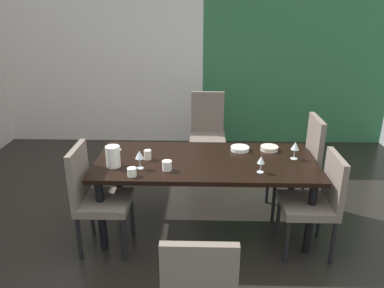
# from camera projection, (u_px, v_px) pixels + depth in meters

# --- Properties ---
(ground_plane) EXTENTS (5.89, 5.85, 0.02)m
(ground_plane) POSITION_uv_depth(u_px,v_px,m) (181.00, 254.00, 3.29)
(ground_plane) COLOR black
(back_panel_interior) EXTENTS (3.12, 0.10, 2.80)m
(back_panel_interior) POSITION_uv_depth(u_px,v_px,m) (97.00, 50.00, 5.51)
(back_panel_interior) COLOR silver
(back_panel_interior) RESTS_ON ground_plane
(garden_window_panel) EXTENTS (2.77, 0.10, 2.80)m
(garden_window_panel) POSITION_uv_depth(u_px,v_px,m) (298.00, 51.00, 5.43)
(garden_window_panel) COLOR #306640
(garden_window_panel) RESTS_ON ground_plane
(dining_table) EXTENTS (1.99, 0.90, 0.72)m
(dining_table) POSITION_uv_depth(u_px,v_px,m) (205.00, 168.00, 3.43)
(dining_table) COLOR black
(dining_table) RESTS_ON ground_plane
(chair_right_near) EXTENTS (0.44, 0.44, 0.90)m
(chair_right_near) POSITION_uv_depth(u_px,v_px,m) (317.00, 198.00, 3.16)
(chair_right_near) COLOR #6E5F56
(chair_right_near) RESTS_ON ground_plane
(chair_head_far) EXTENTS (0.44, 0.45, 1.00)m
(chair_head_far) POSITION_uv_depth(u_px,v_px,m) (207.00, 129.00, 4.77)
(chair_head_far) COLOR #6E5F56
(chair_head_far) RESTS_ON ground_plane
(chair_left_near) EXTENTS (0.44, 0.44, 0.95)m
(chair_left_near) POSITION_uv_depth(u_px,v_px,m) (95.00, 194.00, 3.20)
(chair_left_near) COLOR #6E5F56
(chair_left_near) RESTS_ON ground_plane
(chair_right_far) EXTENTS (0.44, 0.44, 1.03)m
(chair_right_far) POSITION_uv_depth(u_px,v_px,m) (301.00, 164.00, 3.73)
(chair_right_far) COLOR #6E5F56
(chair_right_far) RESTS_ON ground_plane
(chair_head_near) EXTENTS (0.44, 0.44, 0.90)m
(chair_head_near) POSITION_uv_depth(u_px,v_px,m) (199.00, 287.00, 2.18)
(chair_head_near) COLOR #6E5F56
(chair_head_near) RESTS_ON ground_plane
(wine_glass_east) EXTENTS (0.08, 0.08, 0.16)m
(wine_glass_east) POSITION_uv_depth(u_px,v_px,m) (139.00, 155.00, 3.19)
(wine_glass_east) COLOR silver
(wine_glass_east) RESTS_ON dining_table
(wine_glass_corner) EXTENTS (0.06, 0.06, 0.14)m
(wine_glass_corner) POSITION_uv_depth(u_px,v_px,m) (261.00, 161.00, 3.12)
(wine_glass_corner) COLOR silver
(wine_glass_corner) RESTS_ON dining_table
(wine_glass_south) EXTENTS (0.07, 0.07, 0.16)m
(wine_glass_south) POSITION_uv_depth(u_px,v_px,m) (295.00, 146.00, 3.38)
(wine_glass_south) COLOR silver
(wine_glass_south) RESTS_ON dining_table
(serving_bowl_right) EXTENTS (0.17, 0.17, 0.04)m
(serving_bowl_right) POSITION_uv_depth(u_px,v_px,m) (269.00, 148.00, 3.61)
(serving_bowl_right) COLOR beige
(serving_bowl_right) RESTS_ON dining_table
(serving_bowl_left) EXTENTS (0.18, 0.18, 0.04)m
(serving_bowl_left) POSITION_uv_depth(u_px,v_px,m) (240.00, 149.00, 3.61)
(serving_bowl_left) COLOR white
(serving_bowl_left) RESTS_ON dining_table
(cup_center) EXTENTS (0.08, 0.08, 0.09)m
(cup_center) POSITION_uv_depth(u_px,v_px,m) (167.00, 166.00, 3.18)
(cup_center) COLOR white
(cup_center) RESTS_ON dining_table
(cup_front) EXTENTS (0.08, 0.08, 0.07)m
(cup_front) POSITION_uv_depth(u_px,v_px,m) (132.00, 172.00, 3.08)
(cup_front) COLOR white
(cup_front) RESTS_ON dining_table
(cup_near_shelf) EXTENTS (0.07, 0.07, 0.09)m
(cup_near_shelf) POSITION_uv_depth(u_px,v_px,m) (148.00, 155.00, 3.40)
(cup_near_shelf) COLOR #EFE1C8
(cup_near_shelf) RESTS_ON dining_table
(pitcher_west) EXTENTS (0.14, 0.13, 0.19)m
(pitcher_west) POSITION_uv_depth(u_px,v_px,m) (113.00, 156.00, 3.24)
(pitcher_west) COLOR white
(pitcher_west) RESTS_ON dining_table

